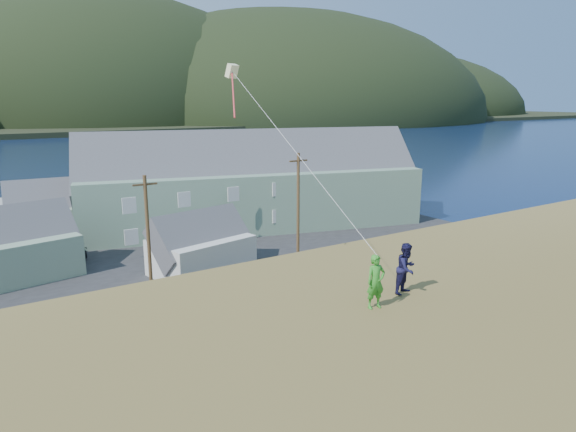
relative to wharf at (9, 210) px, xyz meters
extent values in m
plane|color=#0A1638|center=(6.00, -40.00, -0.45)|extent=(900.00, 900.00, 0.00)
cube|color=#4C3D19|center=(6.00, -42.00, -0.40)|extent=(110.00, 8.00, 0.10)
cube|color=#28282B|center=(6.00, -23.00, -0.39)|extent=(72.00, 36.00, 0.12)
cube|color=gray|center=(0.00, 0.00, 0.00)|extent=(26.00, 14.00, 0.90)
ellipsoid|color=black|center=(76.00, 250.00, 1.55)|extent=(230.00, 207.00, 142.60)
ellipsoid|color=black|center=(186.00, 230.00, 1.55)|extent=(280.00, 252.00, 134.40)
ellipsoid|color=black|center=(306.00, 260.00, 1.55)|extent=(240.00, 216.00, 100.80)
cube|color=slate|center=(22.33, -21.90, 2.76)|extent=(37.47, 19.26, 6.18)
cube|color=#47474C|center=(22.33, -21.90, 7.50)|extent=(37.89, 19.14, 10.03)
cube|color=gray|center=(-2.05, -26.97, 1.30)|extent=(10.10, 7.62, 3.26)
cube|color=#47474C|center=(-2.05, -26.97, 3.75)|extent=(10.55, 7.50, 5.90)
cube|color=silver|center=(11.00, -33.71, 1.13)|extent=(8.20, 6.58, 2.92)
cube|color=#47474C|center=(11.00, -33.71, 3.32)|extent=(8.68, 6.61, 5.15)
cube|color=slate|center=(4.02, -15.97, 1.35)|extent=(11.00, 7.15, 3.36)
cube|color=#47474C|center=(4.02, -15.97, 3.98)|extent=(11.49, 7.11, 6.22)
cylinder|color=#47331E|center=(5.31, -38.50, 4.18)|extent=(0.24, 0.24, 9.01)
cylinder|color=#47331E|center=(17.17, -38.50, 4.55)|extent=(0.24, 0.24, 9.77)
imported|color=white|center=(-2.53, -22.48, 0.36)|extent=(2.65, 5.12, 1.38)
imported|color=black|center=(3.57, -14.61, 0.32)|extent=(1.93, 3.95, 1.30)
imported|color=black|center=(2.95, -23.49, 0.32)|extent=(2.05, 4.56, 1.30)
imported|color=silver|center=(-0.05, -14.58, 0.34)|extent=(2.47, 4.85, 1.35)
imported|color=#2F8B26|center=(6.35, -59.07, 7.65)|extent=(0.72, 0.54, 1.80)
imported|color=#161539|center=(8.15, -58.67, 7.66)|extent=(1.03, 0.89, 1.82)
cube|color=#FCFCC0|center=(5.38, -51.03, 14.57)|extent=(0.56, 0.54, 0.60)
cylinder|color=#DF3A3E|center=(4.78, -52.28, 13.67)|extent=(0.06, 0.06, 3.31)
cylinder|color=white|center=(5.86, -55.05, 11.56)|extent=(0.02, 0.02, 10.08)
camera|label=1|loc=(-4.60, -70.76, 13.47)|focal=32.00mm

